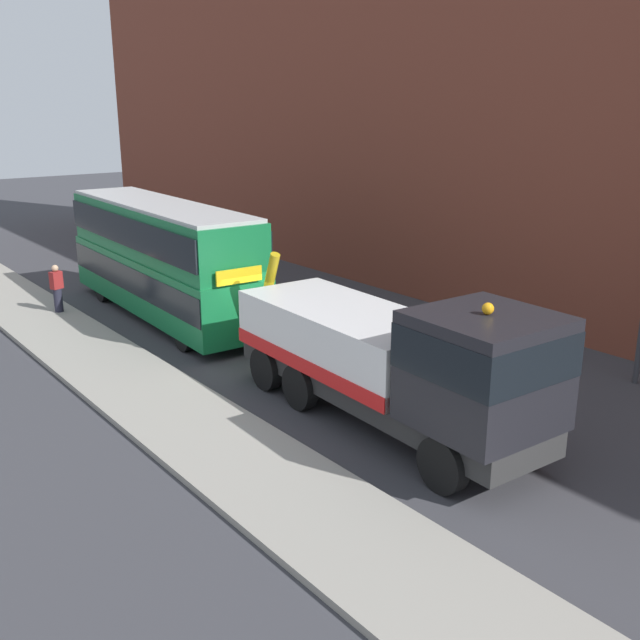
{
  "coord_description": "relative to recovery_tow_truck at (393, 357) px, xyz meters",
  "views": [
    {
      "loc": [
        17.16,
        -11.51,
        7.41
      ],
      "look_at": [
        2.9,
        -0.45,
        2.0
      ],
      "focal_mm": 41.13,
      "sensor_mm": 36.0,
      "label": 1
    }
  ],
  "objects": [
    {
      "name": "pedestrian_onlooker",
      "position": [
        -14.22,
        -2.95,
        -0.77
      ],
      "size": [
        0.38,
        0.46,
        1.71
      ],
      "rotation": [
        0.0,
        0.0,
        0.33
      ],
      "color": "#232333",
      "rests_on": "near_kerb"
    },
    {
      "name": "double_decker_bus",
      "position": [
        -11.83,
        0.02,
        0.47
      ],
      "size": [
        11.12,
        2.97,
        4.06
      ],
      "rotation": [
        0.0,
        0.0,
        -0.04
      ],
      "color": "#146B38",
      "rests_on": "ground_plane"
    },
    {
      "name": "ground_plane",
      "position": [
        -5.66,
        0.47,
        -1.76
      ],
      "size": [
        120.0,
        120.0,
        0.0
      ],
      "primitive_type": "plane",
      "color": "#38383D"
    },
    {
      "name": "near_kerb",
      "position": [
        -5.66,
        -3.73,
        -1.68
      ],
      "size": [
        60.0,
        2.8,
        0.15
      ],
      "primitive_type": "cube",
      "color": "gray",
      "rests_on": "ground_plane"
    },
    {
      "name": "recovery_tow_truck",
      "position": [
        0.0,
        0.0,
        0.0
      ],
      "size": [
        10.19,
        2.98,
        3.67
      ],
      "rotation": [
        0.0,
        0.0,
        -0.04
      ],
      "color": "#2D2D2D",
      "rests_on": "ground_plane"
    },
    {
      "name": "building_facade",
      "position": [
        -5.66,
        9.45,
        6.31
      ],
      "size": [
        60.0,
        1.5,
        16.0
      ],
      "color": "brown",
      "rests_on": "ground_plane"
    }
  ]
}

